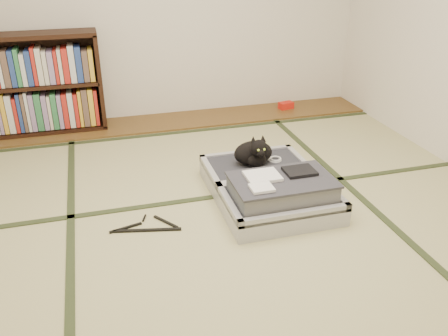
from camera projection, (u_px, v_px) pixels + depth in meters
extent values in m
plane|color=tan|center=(231.00, 226.00, 3.06)|extent=(4.50, 4.50, 0.00)
cube|color=brown|center=(174.00, 121.00, 4.79)|extent=(4.00, 0.50, 0.02)
cube|color=red|center=(286.00, 105.00, 5.10)|extent=(0.16, 0.12, 0.07)
cube|color=#2D381E|center=(71.00, 251.00, 2.81)|extent=(0.05, 4.50, 0.01)
cube|color=#2D381E|center=(368.00, 204.00, 3.31)|extent=(0.05, 4.50, 0.01)
cube|color=#2D381E|center=(215.00, 197.00, 3.41)|extent=(4.00, 0.05, 0.01)
cube|color=#2D381E|center=(180.00, 132.00, 4.53)|extent=(4.00, 0.05, 0.01)
cube|color=black|center=(100.00, 80.00, 4.48)|extent=(0.04, 0.31, 0.87)
cube|color=black|center=(34.00, 130.00, 4.51)|extent=(1.35, 0.31, 0.04)
cube|color=black|center=(17.00, 36.00, 4.12)|extent=(1.35, 0.31, 0.04)
cube|color=black|center=(26.00, 85.00, 4.32)|extent=(1.29, 0.31, 0.03)
cube|color=black|center=(27.00, 81.00, 4.44)|extent=(1.35, 0.02, 0.87)
cube|color=gray|center=(30.00, 109.00, 4.39)|extent=(1.22, 0.22, 0.37)
cube|color=gray|center=(22.00, 65.00, 4.22)|extent=(1.22, 0.22, 0.33)
cube|color=#ADAEB2|center=(281.00, 207.00, 3.16)|extent=(0.76, 0.50, 0.13)
cube|color=#2D2D35|center=(281.00, 202.00, 3.14)|extent=(0.68, 0.42, 0.10)
cube|color=#ADAEB2|center=(296.00, 215.00, 2.93)|extent=(0.76, 0.04, 0.05)
cube|color=#ADAEB2|center=(269.00, 182.00, 3.33)|extent=(0.76, 0.04, 0.05)
cube|color=#ADAEB2|center=(230.00, 205.00, 3.04)|extent=(0.04, 0.50, 0.05)
cube|color=#ADAEB2|center=(331.00, 190.00, 3.22)|extent=(0.04, 0.50, 0.05)
cube|color=#ADAEB2|center=(256.00, 174.00, 3.60)|extent=(0.76, 0.50, 0.13)
cube|color=#2D2D35|center=(256.00, 170.00, 3.58)|extent=(0.68, 0.42, 0.10)
cube|color=#ADAEB2|center=(267.00, 179.00, 3.36)|extent=(0.76, 0.04, 0.05)
cube|color=#ADAEB2|center=(246.00, 153.00, 3.77)|extent=(0.76, 0.04, 0.05)
cube|color=#ADAEB2|center=(210.00, 171.00, 3.48)|extent=(0.04, 0.50, 0.05)
cube|color=#ADAEB2|center=(300.00, 160.00, 3.65)|extent=(0.04, 0.50, 0.05)
cylinder|color=black|center=(268.00, 180.00, 3.34)|extent=(0.68, 0.02, 0.02)
cube|color=gray|center=(282.00, 190.00, 3.10)|extent=(0.65, 0.39, 0.13)
cube|color=#3A3A42|center=(283.00, 180.00, 3.07)|extent=(0.67, 0.41, 0.02)
cube|color=white|center=(262.00, 176.00, 3.08)|extent=(0.22, 0.18, 0.02)
cube|color=black|center=(300.00, 171.00, 3.14)|extent=(0.20, 0.16, 0.02)
cube|color=white|center=(262.00, 188.00, 2.93)|extent=(0.14, 0.12, 0.02)
cube|color=white|center=(262.00, 230.00, 2.89)|extent=(0.06, 0.01, 0.04)
cube|color=white|center=(280.00, 229.00, 2.93)|extent=(0.05, 0.01, 0.04)
cube|color=orange|center=(332.00, 219.00, 3.01)|extent=(0.05, 0.01, 0.04)
cube|color=#197F33|center=(323.00, 218.00, 2.98)|extent=(0.04, 0.01, 0.03)
ellipsoid|color=black|center=(253.00, 153.00, 3.53)|extent=(0.29, 0.19, 0.18)
ellipsoid|color=black|center=(257.00, 160.00, 3.47)|extent=(0.14, 0.10, 0.10)
ellipsoid|color=black|center=(259.00, 148.00, 3.39)|extent=(0.13, 0.12, 0.12)
sphere|color=black|center=(261.00, 153.00, 3.36)|extent=(0.06, 0.06, 0.06)
cone|color=black|center=(253.00, 140.00, 3.37)|extent=(0.04, 0.05, 0.06)
cone|color=black|center=(263.00, 138.00, 3.39)|extent=(0.04, 0.05, 0.06)
sphere|color=#A5BF33|center=(258.00, 150.00, 3.34)|extent=(0.02, 0.02, 0.02)
sphere|color=#A5BF33|center=(264.00, 149.00, 3.35)|extent=(0.02, 0.02, 0.02)
cylinder|color=black|center=(261.00, 155.00, 3.66)|extent=(0.18, 0.11, 0.03)
torus|color=white|center=(275.00, 160.00, 3.62)|extent=(0.10, 0.10, 0.01)
torus|color=white|center=(276.00, 159.00, 3.61)|extent=(0.09, 0.09, 0.01)
cube|color=black|center=(147.00, 230.00, 3.01)|extent=(0.43, 0.11, 0.01)
cube|color=black|center=(126.00, 228.00, 3.03)|extent=(0.21, 0.07, 0.01)
cube|color=black|center=(166.00, 222.00, 3.10)|extent=(0.14, 0.19, 0.01)
cylinder|color=black|center=(144.00, 218.00, 3.14)|extent=(0.04, 0.08, 0.01)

